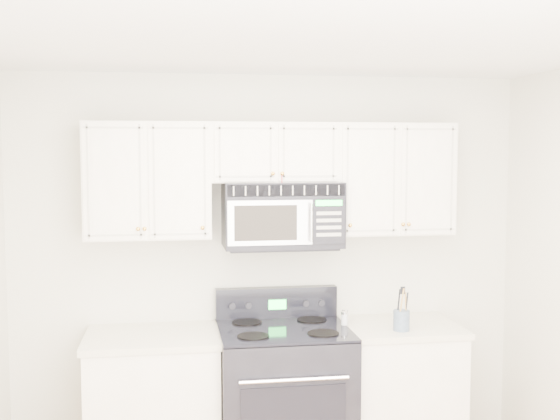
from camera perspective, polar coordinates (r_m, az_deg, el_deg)
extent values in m
cube|color=silver|center=(3.14, 3.84, 14.24)|extent=(3.50, 3.50, 0.01)
cube|color=beige|center=(4.89, -0.83, -4.41)|extent=(3.50, 0.01, 2.60)
cube|color=beige|center=(4.75, -10.20, -15.49)|extent=(0.82, 0.63, 0.88)
cube|color=beige|center=(4.61, -10.29, -10.13)|extent=(0.86, 0.65, 0.04)
cube|color=beige|center=(4.98, 9.18, -14.52)|extent=(0.82, 0.63, 0.88)
cube|color=beige|center=(4.85, 9.25, -9.38)|extent=(0.86, 0.65, 0.04)
cube|color=black|center=(4.76, 0.31, -15.14)|extent=(0.84, 0.72, 0.92)
cylinder|color=silver|center=(4.31, 1.18, -13.64)|extent=(0.67, 0.02, 0.02)
cube|color=black|center=(4.62, 0.32, -9.71)|extent=(0.84, 0.72, 0.02)
cube|color=black|center=(4.90, -0.30, -7.58)|extent=(0.84, 0.08, 0.22)
cube|color=#28FB49|center=(4.86, -0.22, -7.69)|extent=(0.12, 0.00, 0.07)
cube|color=beige|center=(4.61, -10.68, 2.39)|extent=(0.80, 0.33, 0.75)
cube|color=beige|center=(4.85, 9.08, 2.53)|extent=(0.80, 0.33, 0.75)
cube|color=beige|center=(4.66, -0.55, 4.71)|extent=(0.84, 0.33, 0.39)
sphere|color=gold|center=(4.45, -10.95, -1.52)|extent=(0.03, 0.03, 0.03)
sphere|color=gold|center=(4.45, -6.31, -1.45)|extent=(0.03, 0.03, 0.03)
sphere|color=gold|center=(4.60, 5.73, -1.25)|extent=(0.03, 0.03, 0.03)
sphere|color=gold|center=(4.70, 9.98, -1.16)|extent=(0.03, 0.03, 0.03)
sphere|color=gold|center=(4.47, -0.58, 2.97)|extent=(0.03, 0.03, 0.03)
sphere|color=gold|center=(4.48, 0.18, 2.98)|extent=(0.03, 0.03, 0.03)
cylinder|color=red|center=(4.48, 0.16, 2.32)|extent=(0.00, 0.00, 0.10)
sphere|color=gold|center=(4.48, 0.16, 1.61)|extent=(0.03, 0.03, 0.03)
cube|color=black|center=(4.66, 0.16, -0.34)|extent=(0.78, 0.39, 0.43)
cube|color=#B9B3A8|center=(4.46, 0.55, 1.61)|extent=(0.76, 0.01, 0.08)
cube|color=#AFAFAF|center=(4.45, -0.79, -1.05)|extent=(0.54, 0.01, 0.29)
cube|color=black|center=(4.44, -1.16, -1.06)|extent=(0.40, 0.01, 0.23)
cube|color=black|center=(4.52, 3.98, -0.97)|extent=(0.21, 0.01, 0.29)
cube|color=#28FB49|center=(4.50, 4.01, 0.58)|extent=(0.17, 0.00, 0.04)
cylinder|color=silver|center=(4.46, 2.56, -1.04)|extent=(0.02, 0.02, 0.25)
cylinder|color=slate|center=(4.67, 9.84, -8.83)|extent=(0.11, 0.11, 0.13)
cylinder|color=#B0833F|center=(4.67, 10.19, -7.99)|extent=(0.01, 0.01, 0.23)
cylinder|color=black|center=(4.68, 9.58, -7.85)|extent=(0.01, 0.01, 0.25)
cylinder|color=#B0833F|center=(4.63, 9.79, -7.88)|extent=(0.01, 0.01, 0.27)
cylinder|color=black|center=(4.67, 10.19, -7.99)|extent=(0.01, 0.01, 0.23)
cylinder|color=#B9BBC4|center=(4.72, 5.25, -8.95)|extent=(0.04, 0.04, 0.09)
cylinder|color=silver|center=(4.71, 5.25, -8.34)|extent=(0.04, 0.04, 0.02)
cylinder|color=#B9BBC4|center=(4.78, 5.32, -8.76)|extent=(0.04, 0.04, 0.09)
cylinder|color=silver|center=(4.77, 5.32, -8.16)|extent=(0.04, 0.04, 0.02)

